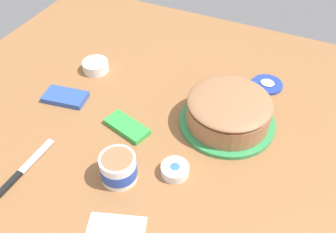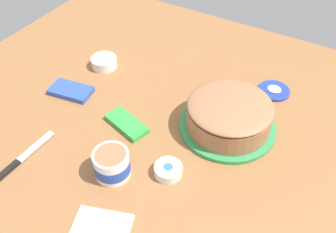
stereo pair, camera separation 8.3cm
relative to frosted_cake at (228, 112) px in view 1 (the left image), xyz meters
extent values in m
plane|color=#936038|center=(-0.27, -0.13, -0.05)|extent=(1.54, 1.54, 0.00)
cylinder|color=#339351|center=(0.00, 0.00, -0.05)|extent=(0.31, 0.31, 0.01)
cylinder|color=#DBB77A|center=(0.00, 0.00, -0.01)|extent=(0.25, 0.25, 0.06)
cylinder|color=#9E6B47|center=(0.00, 0.00, 0.00)|extent=(0.27, 0.27, 0.07)
ellipsoid|color=#9E6B47|center=(0.00, 0.00, 0.04)|extent=(0.27, 0.27, 0.04)
cylinder|color=white|center=(-0.21, -0.34, -0.01)|extent=(0.10, 0.10, 0.09)
cylinder|color=#2347B2|center=(-0.21, -0.34, -0.02)|extent=(0.11, 0.11, 0.04)
cylinder|color=#9E6B47|center=(-0.21, -0.34, 0.03)|extent=(0.09, 0.09, 0.01)
cylinder|color=#233DAD|center=(0.07, 0.25, -0.05)|extent=(0.11, 0.11, 0.01)
ellipsoid|color=white|center=(0.07, 0.25, -0.04)|extent=(0.05, 0.05, 0.01)
cube|color=silver|center=(-0.48, -0.38, -0.05)|extent=(0.03, 0.14, 0.00)
cube|color=black|center=(-0.48, -0.49, -0.05)|extent=(0.02, 0.10, 0.01)
cylinder|color=white|center=(-0.55, 0.07, -0.03)|extent=(0.10, 0.10, 0.04)
cylinder|color=orange|center=(-0.55, 0.07, -0.03)|extent=(0.08, 0.08, 0.01)
ellipsoid|color=orange|center=(-0.55, 0.07, -0.03)|extent=(0.07, 0.07, 0.02)
cylinder|color=white|center=(-0.07, -0.26, -0.04)|extent=(0.08, 0.08, 0.03)
cylinder|color=blue|center=(-0.07, -0.26, -0.04)|extent=(0.07, 0.07, 0.01)
ellipsoid|color=blue|center=(-0.07, -0.26, -0.03)|extent=(0.06, 0.06, 0.02)
cube|color=#2D51B2|center=(-0.56, -0.12, -0.04)|extent=(0.16, 0.10, 0.02)
cube|color=green|center=(-0.29, -0.16, -0.04)|extent=(0.16, 0.11, 0.02)
camera|label=1|loc=(0.19, -0.87, 0.81)|focal=39.75mm
camera|label=2|loc=(0.26, -0.83, 0.81)|focal=39.75mm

